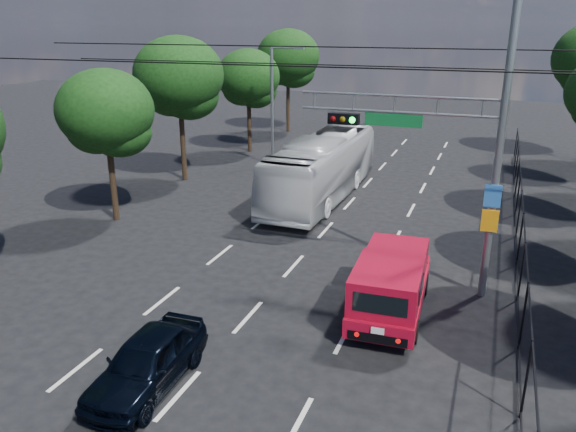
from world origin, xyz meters
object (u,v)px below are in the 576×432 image
at_px(red_pickup, 391,283).
at_px(white_bus, 322,168).
at_px(signal_mast, 458,132).
at_px(navy_hatchback, 147,362).
at_px(white_van, 303,176).

distance_m(red_pickup, white_bus, 12.07).
bearing_deg(signal_mast, red_pickup, -120.81).
distance_m(navy_hatchback, white_bus, 16.39).
relative_size(red_pickup, white_bus, 0.47).
height_order(signal_mast, white_van, signal_mast).
relative_size(white_bus, white_van, 2.66).
xyz_separation_m(navy_hatchback, white_van, (-2.13, 17.57, 0.03)).
distance_m(white_bus, white_van, 2.06).
bearing_deg(white_van, red_pickup, -58.38).
height_order(white_bus, white_van, white_bus).
bearing_deg(red_pickup, white_bus, 117.24).
xyz_separation_m(signal_mast, navy_hatchback, (-6.16, -7.89, -4.57)).
bearing_deg(signal_mast, navy_hatchback, -127.96).
relative_size(red_pickup, navy_hatchback, 1.35).
distance_m(signal_mast, red_pickup, 4.97).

